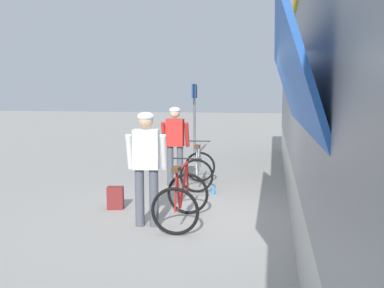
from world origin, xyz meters
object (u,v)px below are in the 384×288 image
water_bottle_near_the_bikes (213,190)px  bicycle_far_red (182,199)px  cyclist_near_in_red (175,139)px  platform_sign_post (194,108)px  cyclist_far_in_white (146,159)px  backpack_on_platform (115,198)px  bicycle_near_silver (198,169)px

water_bottle_near_the_bikes → bicycle_far_red: bearing=-96.1°
cyclist_near_in_red → platform_sign_post: (-0.40, 4.07, 0.57)m
cyclist_far_in_white → backpack_on_platform: size_ratio=4.40×
bicycle_far_red → cyclist_near_in_red: bearing=106.7°
cyclist_far_in_white → bicycle_near_silver: (0.28, 2.70, -0.65)m
cyclist_far_in_white → bicycle_far_red: 0.85m
platform_sign_post → cyclist_far_in_white: bearing=-84.6°
cyclist_near_in_red → water_bottle_near_the_bikes: 1.47m
backpack_on_platform → bicycle_near_silver: bearing=45.8°
cyclist_near_in_red → bicycle_near_silver: (0.52, 0.02, -0.65)m
bicycle_near_silver → bicycle_far_red: bearing=-84.9°
cyclist_near_in_red → platform_sign_post: 4.13m
cyclist_far_in_white → bicycle_far_red: (0.50, 0.20, -0.65)m
platform_sign_post → cyclist_near_in_red: bearing=-84.4°
bicycle_far_red → platform_sign_post: size_ratio=0.46×
bicycle_far_red → water_bottle_near_the_bikes: bicycle_far_red is taller
cyclist_far_in_white → water_bottle_near_the_bikes: 2.41m
cyclist_far_in_white → backpack_on_platform: bearing=138.3°
cyclist_far_in_white → bicycle_near_silver: bearing=84.0°
bicycle_near_silver → bicycle_far_red: 2.51m
bicycle_near_silver → cyclist_far_in_white: bearing=-96.0°
cyclist_far_in_white → bicycle_far_red: bearing=21.6°
bicycle_near_silver → bicycle_far_red: size_ratio=1.04×
cyclist_near_in_red → bicycle_near_silver: cyclist_near_in_red is taller
backpack_on_platform → water_bottle_near_the_bikes: (1.55, 1.35, -0.11)m
cyclist_near_in_red → water_bottle_near_the_bikes: cyclist_near_in_red is taller
bicycle_near_silver → bicycle_far_red: same height
bicycle_near_silver → platform_sign_post: (-0.92, 4.05, 1.22)m
cyclist_far_in_white → bicycle_far_red: size_ratio=1.61×
cyclist_near_in_red → cyclist_far_in_white: same height
cyclist_near_in_red → backpack_on_platform: size_ratio=4.40×
platform_sign_post → bicycle_near_silver: bearing=-77.2°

